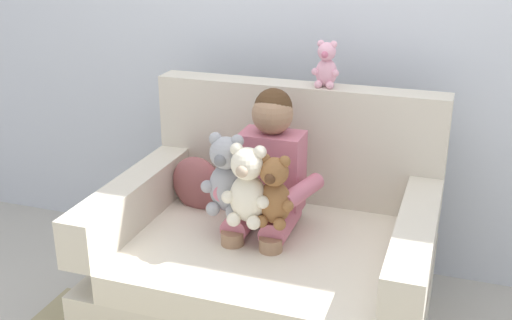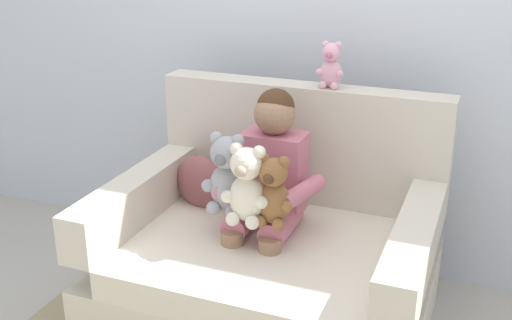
{
  "view_description": "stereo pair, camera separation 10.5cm",
  "coord_description": "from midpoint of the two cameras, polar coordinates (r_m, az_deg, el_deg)",
  "views": [
    {
      "loc": [
        0.7,
        -2.17,
        1.66
      ],
      "look_at": [
        -0.03,
        -0.05,
        0.8
      ],
      "focal_mm": 44.01,
      "sensor_mm": 36.0,
      "label": 1
    },
    {
      "loc": [
        0.8,
        -2.14,
        1.66
      ],
      "look_at": [
        -0.03,
        -0.05,
        0.8
      ],
      "focal_mm": 44.01,
      "sensor_mm": 36.0,
      "label": 2
    }
  ],
  "objects": [
    {
      "name": "seated_child",
      "position": [
        2.58,
        2.3,
        -1.86
      ],
      "size": [
        0.45,
        0.39,
        0.82
      ],
      "rotation": [
        0.0,
        0.0,
        0.05
      ],
      "color": "#C66B7F",
      "rests_on": "armchair"
    },
    {
      "name": "plush_pink_on_backrest",
      "position": [
        2.72,
        7.94,
        8.44
      ],
      "size": [
        0.12,
        0.1,
        0.2
      ],
      "rotation": [
        0.0,
        0.0,
        0.18
      ],
      "color": "#EAA8BC",
      "rests_on": "armchair"
    },
    {
      "name": "plush_brown",
      "position": [
        2.39,
        2.84,
        -3.0
      ],
      "size": [
        0.17,
        0.14,
        0.29
      ],
      "rotation": [
        0.0,
        0.0,
        0.0
      ],
      "color": "brown",
      "rests_on": "armchair"
    },
    {
      "name": "throw_pillow",
      "position": [
        2.83,
        -3.94,
        -2.15
      ],
      "size": [
        0.28,
        0.17,
        0.26
      ],
      "primitive_type": "ellipsoid",
      "rotation": [
        0.0,
        0.0,
        -0.19
      ],
      "color": "#8C4C4C",
      "rests_on": "armchair"
    },
    {
      "name": "armchair",
      "position": [
        2.69,
        2.57,
        -9.28
      ],
      "size": [
        1.31,
        1.0,
        0.99
      ],
      "color": "beige",
      "rests_on": "ground"
    },
    {
      "name": "back_wall",
      "position": [
        3.02,
        7.44,
        13.96
      ],
      "size": [
        6.0,
        0.1,
        2.6
      ],
      "primitive_type": "cube",
      "color": "silver",
      "rests_on": "ground"
    },
    {
      "name": "plush_cream",
      "position": [
        2.4,
        0.42,
        -2.45
      ],
      "size": [
        0.19,
        0.16,
        0.32
      ],
      "rotation": [
        0.0,
        0.0,
        0.18
      ],
      "color": "silver",
      "rests_on": "armchair"
    },
    {
      "name": "plush_grey",
      "position": [
        2.49,
        -1.42,
        -1.45
      ],
      "size": [
        0.2,
        0.16,
        0.33
      ],
      "rotation": [
        0.0,
        0.0,
        0.15
      ],
      "color": "#9E9EA3",
      "rests_on": "armchair"
    }
  ]
}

